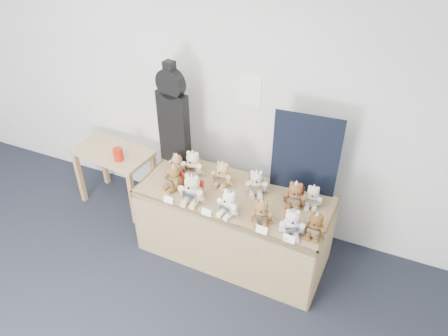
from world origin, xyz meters
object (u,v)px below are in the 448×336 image
at_px(teddy_front_far_left, 174,178).
at_px(teddy_back_centre_left, 222,174).
at_px(guitar_case, 173,116).
at_px(teddy_back_far_left, 177,164).
at_px(teddy_front_centre, 229,203).
at_px(teddy_back_end, 313,197).
at_px(teddy_front_right, 261,212).
at_px(teddy_front_left, 192,189).
at_px(teddy_front_far_right, 292,223).
at_px(teddy_front_end, 315,226).
at_px(teddy_back_left, 193,164).
at_px(teddy_back_centre_right, 256,183).
at_px(teddy_back_right, 295,195).
at_px(red_cup, 118,154).
at_px(display_table, 231,213).
at_px(side_table, 114,160).

distance_m(teddy_front_far_left, teddy_back_centre_left, 0.44).
relative_size(guitar_case, teddy_back_centre_left, 3.80).
bearing_deg(teddy_back_far_left, teddy_back_centre_left, 27.53).
height_order(teddy_front_centre, teddy_back_end, teddy_front_centre).
height_order(teddy_front_centre, teddy_front_right, teddy_front_centre).
distance_m(teddy_front_left, teddy_front_centre, 0.36).
bearing_deg(teddy_front_far_left, teddy_front_far_right, 13.57).
xyz_separation_m(teddy_front_end, teddy_back_left, (-1.25, 0.34, 0.01)).
bearing_deg(teddy_back_centre_right, teddy_back_left, 156.40).
height_order(teddy_back_right, teddy_back_end, teddy_back_right).
bearing_deg(teddy_front_far_right, teddy_front_centre, 160.67).
bearing_deg(teddy_front_end, teddy_back_end, 108.78).
height_order(teddy_front_far_left, teddy_front_centre, teddy_front_centre).
relative_size(red_cup, teddy_back_centre_right, 0.49).
xyz_separation_m(guitar_case, teddy_front_far_left, (0.19, -0.38, -0.40)).
bearing_deg(red_cup, teddy_back_far_left, 0.26).
height_order(teddy_front_far_left, teddy_front_far_right, teddy_front_far_right).
bearing_deg(teddy_back_centre_left, teddy_back_end, 4.01).
height_order(display_table, teddy_back_right, teddy_back_right).
bearing_deg(teddy_back_end, teddy_front_centre, -154.85).
xyz_separation_m(teddy_front_right, teddy_back_centre_left, (-0.49, 0.34, 0.01)).
height_order(guitar_case, teddy_front_centre, guitar_case).
distance_m(display_table, side_table, 1.49).
distance_m(guitar_case, teddy_front_right, 1.24).
height_order(side_table, teddy_back_left, teddy_back_left).
bearing_deg(teddy_back_far_left, teddy_front_left, -17.24).
relative_size(teddy_front_right, teddy_back_centre_right, 0.95).
height_order(teddy_front_left, teddy_back_centre_left, teddy_front_left).
bearing_deg(teddy_back_centre_left, teddy_back_centre_right, 2.80).
distance_m(side_table, teddy_back_end, 2.15).
height_order(teddy_front_far_left, teddy_back_centre_right, teddy_back_centre_right).
distance_m(teddy_back_left, teddy_back_centre_left, 0.32).
relative_size(teddy_front_centre, teddy_back_end, 1.16).
bearing_deg(teddy_back_left, teddy_front_centre, -40.87).
height_order(guitar_case, teddy_back_right, guitar_case).
xyz_separation_m(teddy_front_end, teddy_back_right, (-0.25, 0.29, 0.01)).
height_order(teddy_front_end, teddy_back_centre_left, teddy_back_centre_left).
relative_size(display_table, teddy_back_centre_right, 6.47).
bearing_deg(teddy_back_left, teddy_front_left, -69.34).
relative_size(display_table, teddy_front_far_right, 6.34).
distance_m(display_table, teddy_front_right, 0.46).
height_order(teddy_front_far_left, teddy_front_right, teddy_front_far_left).
height_order(display_table, teddy_back_centre_left, teddy_back_centre_left).
bearing_deg(teddy_back_centre_right, teddy_front_right, -85.61).
height_order(side_table, teddy_front_far_left, teddy_front_far_left).
distance_m(side_table, teddy_back_left, 1.03).
distance_m(red_cup, teddy_back_far_left, 0.67).
height_order(teddy_front_left, teddy_back_right, teddy_front_left).
distance_m(teddy_front_left, teddy_front_right, 0.64).
bearing_deg(teddy_back_right, teddy_back_left, 172.19).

